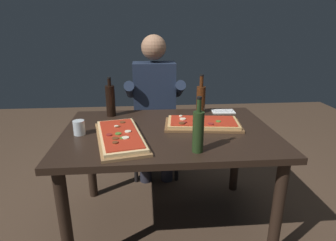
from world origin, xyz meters
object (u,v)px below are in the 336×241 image
diner_chair (155,123)px  pizza_rectangular_front (203,123)px  dining_table (169,143)px  oil_bottle_amber (110,100)px  wine_bottle_dark (201,98)px  seated_diner (155,101)px  pizza_rectangular_left (120,136)px  tumbler_near_camera (79,128)px  vinegar_bottle_green (198,131)px

diner_chair → pizza_rectangular_front: bearing=-68.9°
dining_table → oil_bottle_amber: bearing=140.0°
wine_bottle_dark → seated_diner: (-0.35, 0.36, -0.11)m
pizza_rectangular_front → pizza_rectangular_left: (-0.55, -0.19, 0.00)m
pizza_rectangular_left → wine_bottle_dark: (0.60, 0.51, 0.10)m
pizza_rectangular_front → tumbler_near_camera: size_ratio=5.91×
pizza_rectangular_left → tumbler_near_camera: size_ratio=6.83×
wine_bottle_dark → seated_diner: size_ratio=0.23×
oil_bottle_amber → vinegar_bottle_green: vinegar_bottle_green is taller
pizza_rectangular_left → diner_chair: 1.06m
pizza_rectangular_front → vinegar_bottle_green: bearing=-105.4°
oil_bottle_amber → diner_chair: 0.72m
pizza_rectangular_front → diner_chair: (-0.31, 0.80, -0.27)m
tumbler_near_camera → diner_chair: bearing=60.0°
pizza_rectangular_left → diner_chair: size_ratio=0.73×
diner_chair → wine_bottle_dark: bearing=-53.5°
pizza_rectangular_front → pizza_rectangular_left: same height
dining_table → vinegar_bottle_green: size_ratio=4.47×
pizza_rectangular_front → wine_bottle_dark: size_ratio=1.80×
pizza_rectangular_front → wine_bottle_dark: (0.05, 0.32, 0.10)m
wine_bottle_dark → tumbler_near_camera: wine_bottle_dark is taller
wine_bottle_dark → vinegar_bottle_green: (-0.16, -0.72, 0.01)m
pizza_rectangular_front → pizza_rectangular_left: bearing=-160.7°
seated_diner → pizza_rectangular_left: bearing=-105.7°
oil_bottle_amber → diner_chair: bearing=55.4°
vinegar_bottle_green → oil_bottle_amber: bearing=128.2°
vinegar_bottle_green → diner_chair: vinegar_bottle_green is taller
oil_bottle_amber → diner_chair: size_ratio=0.35×
tumbler_near_camera → seated_diner: size_ratio=0.07×
pizza_rectangular_front → oil_bottle_amber: bearing=156.1°
pizza_rectangular_left → oil_bottle_amber: size_ratio=2.12×
dining_table → seated_diner: seated_diner is taller
seated_diner → diner_chair: bearing=90.0°
pizza_rectangular_front → wine_bottle_dark: 0.34m
wine_bottle_dark → pizza_rectangular_left: bearing=-139.4°
wine_bottle_dark → oil_bottle_amber: size_ratio=1.02×
vinegar_bottle_green → tumbler_near_camera: size_ratio=3.36×
pizza_rectangular_left → dining_table: bearing=23.7°
pizza_rectangular_left → oil_bottle_amber: oil_bottle_amber is taller
dining_table → oil_bottle_amber: 0.58m
pizza_rectangular_left → seated_diner: seated_diner is taller
pizza_rectangular_front → diner_chair: 0.90m
dining_table → pizza_rectangular_front: bearing=13.2°
pizza_rectangular_front → seated_diner: (-0.31, 0.68, -0.02)m
wine_bottle_dark → vinegar_bottle_green: vinegar_bottle_green is taller
dining_table → oil_bottle_amber: size_ratio=4.65×
pizza_rectangular_left → tumbler_near_camera: bearing=158.7°
pizza_rectangular_left → pizza_rectangular_front: bearing=19.3°
vinegar_bottle_green → tumbler_near_camera: 0.78m
oil_bottle_amber → tumbler_near_camera: oil_bottle_amber is taller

